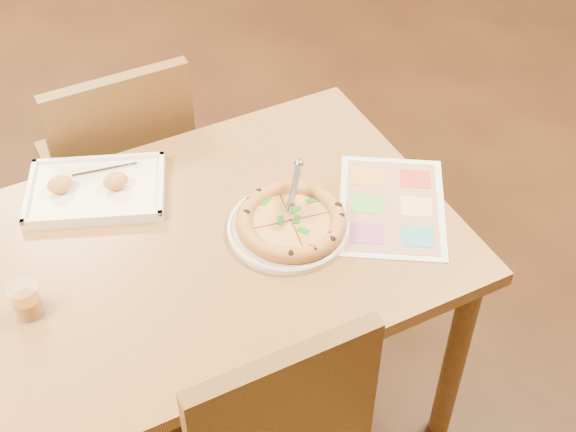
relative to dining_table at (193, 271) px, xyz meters
name	(u,v)px	position (x,y,z in m)	size (l,w,h in m)	color
room	(162,18)	(0.00, 0.00, 0.72)	(7.00, 7.00, 7.00)	#361E0E
dining_table	(193,271)	(0.00, 0.00, 0.00)	(1.30, 0.85, 0.72)	#9E6E3F
chair_far	(120,155)	(0.00, 0.60, -0.07)	(0.42, 0.42, 0.47)	brown
plate	(288,228)	(0.24, -0.05, 0.09)	(0.30, 0.30, 0.02)	white
pizza	(291,222)	(0.25, -0.06, 0.11)	(0.28, 0.28, 0.04)	#C78444
pizza_cutter	(294,191)	(0.28, -0.02, 0.17)	(0.10, 0.12, 0.09)	silver
appetizer_tray	(95,190)	(-0.15, 0.29, 0.10)	(0.41, 0.35, 0.06)	white
glass_tumbler	(26,302)	(-0.40, -0.02, 0.12)	(0.07, 0.07, 0.09)	#783C09
menu	(392,206)	(0.52, -0.10, 0.09)	(0.27, 0.38, 0.01)	silver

